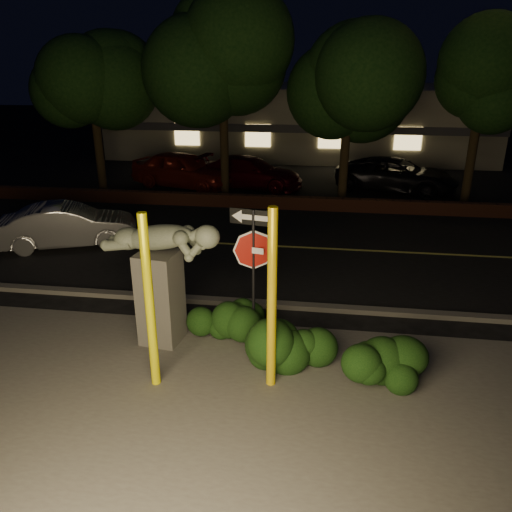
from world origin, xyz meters
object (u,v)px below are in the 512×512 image
Objects in this scene: sculpture at (160,269)px; parked_car_red at (183,170)px; signpost at (253,250)px; silver_sedan at (68,226)px; yellow_pole_right at (272,302)px; parked_car_darkred at (249,173)px; yellow_pole_left at (150,304)px; parked_car_dark at (396,175)px.

sculpture is 0.55× the size of parked_car_red.
silver_sedan is (-6.52, 4.83, -1.34)m from signpost.
parked_car_darkred is at bearing 100.19° from yellow_pole_right.
sculpture is at bearing 101.22° from yellow_pole_left.
parked_car_darkred is at bearing 109.54° from signpost.
parked_car_red is 9.55m from parked_car_dark.
yellow_pole_left is 1.14× the size of signpost.
yellow_pole_left is 0.67× the size of parked_car_red.
yellow_pole_right reaches higher than parked_car_red.
parked_car_red is at bearing -31.22° from silver_sedan.
parked_car_darkred is (-0.58, 14.93, -0.91)m from yellow_pole_left.
silver_sedan is at bearing 127.29° from yellow_pole_left.
yellow_pole_left is 1.23× the size of sculpture.
signpost is 0.58× the size of parked_car_darkred.
yellow_pole_left is 16.36m from parked_car_dark.
yellow_pole_right is at bearing -59.66° from signpost.
sculpture is at bearing -161.65° from signpost.
yellow_pole_left is 0.66× the size of parked_car_darkred.
parked_car_darkred is at bearing 92.24° from yellow_pole_left.
parked_car_red is at bearing 103.83° from yellow_pole_left.
silver_sedan is at bearing 140.83° from sculpture.
yellow_pole_right reaches higher than parked_car_dark.
yellow_pole_left is at bearing -148.64° from parked_car_red.
parked_car_darkred is at bearing -49.12° from silver_sedan.
signpost is 0.54× the size of parked_car_dark.
parked_car_red is at bearing 122.14° from signpost.
parked_car_dark reaches higher than parked_car_darkred.
signpost is at bearing -147.93° from silver_sedan.
sculpture is 0.54× the size of parked_car_darkred.
parked_car_dark is at bearing -72.97° from silver_sedan.
yellow_pole_left is 8.29m from silver_sedan.
parked_car_darkred is (-0.29, 13.46, -0.91)m from sculpture.
parked_car_dark is at bearing -77.12° from parked_car_darkred.
signpost reaches higher than sculpture.
signpost is 8.23m from silver_sedan.
signpost reaches higher than parked_car_red.
yellow_pole_right is at bearing -159.43° from parked_car_darkred.
silver_sedan is 0.78× the size of parked_car_dark.
parked_car_red is (-5.12, 12.88, -1.19)m from signpost.
sculpture is 6.99m from silver_sedan.
yellow_pole_right reaches higher than yellow_pole_left.
parked_car_darkred is (-2.11, 13.21, -1.31)m from signpost.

